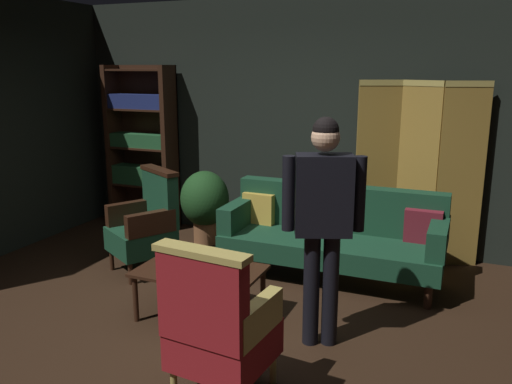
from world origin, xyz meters
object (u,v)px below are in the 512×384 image
bookshelf (142,146)px  book_navy_cloth (191,266)px  armchair_gilt_accent (218,326)px  potted_plant (205,202)px  coffee_table (200,275)px  velvet_couch (333,232)px  folding_screen (418,170)px  armchair_wing_left (147,224)px  standing_figure (323,212)px

bookshelf → book_navy_cloth: bearing=-47.9°
bookshelf → armchair_gilt_accent: 3.95m
potted_plant → book_navy_cloth: size_ratio=3.45×
coffee_table → velvet_couch: bearing=58.8°
armchair_gilt_accent → folding_screen: bearing=74.6°
coffee_table → armchair_gilt_accent: armchair_gilt_accent is taller
velvet_couch → potted_plant: size_ratio=2.47×
bookshelf → velvet_couch: 2.86m
armchair_wing_left → potted_plant: size_ratio=1.21×
folding_screen → coffee_table: (-1.46, -2.08, -0.61)m
coffee_table → potted_plant: size_ratio=1.16×
armchair_gilt_accent → potted_plant: (-1.49, 2.62, 0.01)m
book_navy_cloth → velvet_couch: bearing=56.1°
armchair_gilt_accent → standing_figure: bearing=66.1°
velvet_couch → armchair_wing_left: size_ratio=2.04×
coffee_table → book_navy_cloth: book_navy_cloth is taller
standing_figure → book_navy_cloth: (-1.11, 0.03, -0.59)m
folding_screen → armchair_wing_left: size_ratio=1.83×
bookshelf → potted_plant: bearing=-17.5°
armchair_gilt_accent → book_navy_cloth: (-0.72, 0.93, -0.05)m
book_navy_cloth → standing_figure: bearing=-1.7°
book_navy_cloth → potted_plant: bearing=114.5°
folding_screen → standing_figure: folding_screen is taller
armchair_wing_left → standing_figure: size_ratio=0.61×
armchair_wing_left → book_navy_cloth: bearing=-37.7°
folding_screen → velvet_couch: (-0.68, -0.79, -0.53)m
velvet_couch → armchair_gilt_accent: armchair_gilt_accent is taller
velvet_couch → armchair_gilt_accent: 2.22m
armchair_gilt_accent → book_navy_cloth: bearing=127.6°
armchair_gilt_accent → book_navy_cloth: size_ratio=4.17×
folding_screen → potted_plant: folding_screen is taller
coffee_table → potted_plant: (-0.86, 1.70, 0.12)m
potted_plant → book_navy_cloth: (0.77, -1.69, -0.06)m
velvet_couch → standing_figure: bearing=-79.4°
standing_figure → bookshelf: bearing=145.0°
armchair_wing_left → bookshelf: bearing=125.0°
coffee_table → armchair_wing_left: 1.22m
velvet_couch → book_navy_cloth: 1.55m
armchair_gilt_accent → armchair_wing_left: (-1.62, 1.63, 0.00)m
folding_screen → velvet_couch: bearing=-130.8°
bookshelf → coffee_table: bearing=-46.7°
coffee_table → standing_figure: bearing=-1.5°
velvet_couch → coffee_table: bearing=-121.2°
bookshelf → coffee_table: 2.88m
armchair_wing_left → potted_plant: 1.01m
standing_figure → potted_plant: size_ratio=1.98×
bookshelf → velvet_couch: (2.70, -0.74, -0.60)m
folding_screen → coffee_table: folding_screen is taller
folding_screen → armchair_wing_left: bearing=-150.7°
bookshelf → standing_figure: 3.60m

